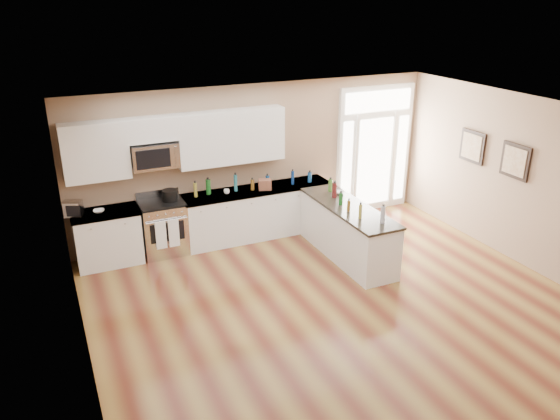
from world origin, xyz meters
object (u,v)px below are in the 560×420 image
Objects in this scene: peninsula_cabinet at (347,233)px; stockpot at (170,195)px; toaster_oven at (72,208)px; kitchen_range at (163,227)px.

peninsula_cabinet is 3.13m from stockpot.
toaster_oven reaches higher than stockpot.
stockpot is 0.94× the size of toaster_oven.
stockpot reaches higher than peninsula_cabinet.
kitchen_range is 0.60m from stockpot.
peninsula_cabinet is at bearing -26.93° from kitchen_range.
kitchen_range is at bearing 153.07° from peninsula_cabinet.
stockpot is (0.17, 0.03, 0.57)m from kitchen_range.
peninsula_cabinet is 2.15× the size of kitchen_range.
stockpot is at bearing 23.41° from toaster_oven.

